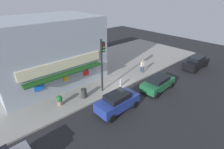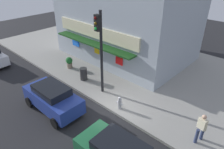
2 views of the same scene
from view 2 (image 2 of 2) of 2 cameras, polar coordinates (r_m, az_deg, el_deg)
name	(u,v)px [view 2 (image 2 of 2)]	position (r m, az deg, el deg)	size (l,w,h in m)	color
ground_plane	(110,112)	(12.69, -0.45, -10.37)	(53.54, 53.54, 0.00)	#232326
sidewalk	(163,74)	(16.93, 14.15, 0.05)	(35.69, 12.43, 0.17)	gray
corner_building	(127,17)	(18.76, 4.16, 15.68)	(11.17, 8.40, 7.08)	#9EA8B2
traffic_light	(100,44)	(12.55, -3.37, 8.55)	(0.32, 0.58, 5.48)	black
fire_hydrant	(120,103)	(12.46, 2.15, -7.91)	(0.47, 0.23, 0.83)	#B2B2B7
trash_can	(84,74)	(15.48, -7.93, 0.17)	(0.55, 0.55, 0.94)	#2D2D2D
pedestrian	(201,127)	(11.05, 23.69, -13.33)	(0.53, 0.60, 1.64)	navy
potted_plant_by_doorway	(69,62)	(17.38, -11.82, 3.39)	(0.56, 0.56, 0.95)	gray
parked_car_blue	(53,98)	(12.87, -16.21, -6.26)	(4.04, 1.99, 1.66)	navy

